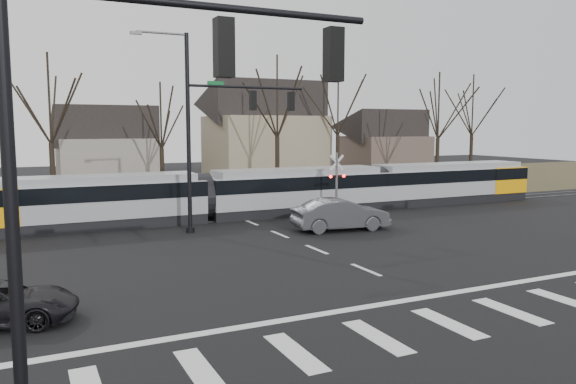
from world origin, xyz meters
name	(u,v)px	position (x,y,z in m)	size (l,w,h in m)	color
ground	(397,283)	(0.00, 0.00, 0.00)	(140.00, 140.00, 0.00)	black
grass_verge	(174,191)	(0.00, 32.00, 0.01)	(140.00, 28.00, 0.01)	#38331E
crosswalk	(480,317)	(0.00, -4.00, 0.01)	(27.00, 2.60, 0.01)	silver
stop_line	(431,296)	(0.00, -1.80, 0.01)	(28.00, 0.35, 0.01)	silver
lane_dashes	(239,217)	(0.00, 16.00, 0.01)	(0.18, 30.00, 0.01)	silver
rail_pair	(240,217)	(0.00, 15.80, 0.03)	(90.00, 1.52, 0.06)	#59595E
tram	(295,189)	(3.86, 16.00, 1.57)	(37.92, 2.82, 2.87)	gray
sedan	(341,214)	(3.45, 9.69, 0.85)	(5.35, 2.45, 1.70)	#3D3E43
signal_pole_near_left	(112,114)	(-10.41, -6.00, 5.70)	(9.28, 0.44, 10.20)	black
signal_pole_far	(218,123)	(-2.41, 12.50, 5.70)	(9.28, 0.44, 10.20)	black
rail_crossing_signal	(337,188)	(5.00, 12.79, 1.89)	(1.08, 0.36, 4.00)	#59595B
tree_row	(217,133)	(2.00, 26.00, 5.00)	(59.20, 7.20, 10.00)	black
house_b	(106,144)	(-5.00, 36.00, 3.97)	(8.64, 7.56, 7.65)	gray
house_c	(265,130)	(9.00, 33.00, 5.23)	(10.80, 8.64, 10.10)	gray
house_d	(384,141)	(24.00, 35.00, 3.97)	(8.64, 7.56, 7.65)	brown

